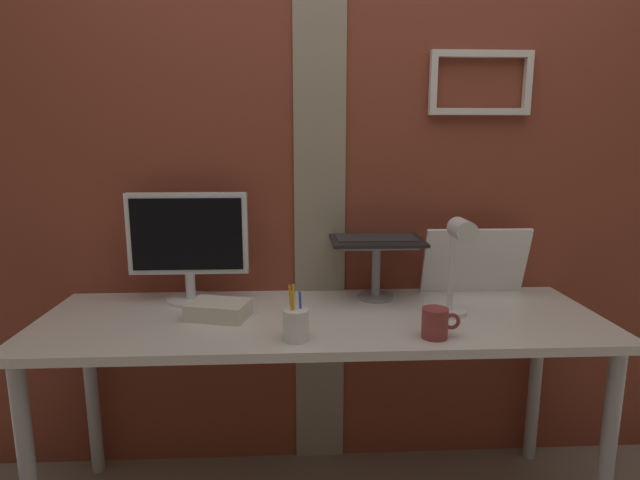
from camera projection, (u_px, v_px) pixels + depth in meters
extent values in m
cube|color=brown|center=(352.00, 158.00, 2.07)|extent=(3.28, 0.12, 2.54)
cube|color=gray|center=(320.00, 159.00, 1.99)|extent=(0.20, 0.01, 2.54)
cube|color=white|center=(482.00, 54.00, 1.94)|extent=(0.39, 0.03, 0.03)
cube|color=white|center=(479.00, 112.00, 1.98)|extent=(0.39, 0.03, 0.03)
cube|color=white|center=(433.00, 83.00, 1.95)|extent=(0.03, 0.03, 0.19)
cube|color=white|center=(528.00, 83.00, 1.96)|extent=(0.03, 0.03, 0.19)
cube|color=silver|center=(321.00, 320.00, 1.80)|extent=(1.94, 0.63, 0.03)
cylinder|color=#B2B2B7|center=(28.00, 470.00, 1.57)|extent=(0.05, 0.05, 0.71)
cylinder|color=#B2B2B7|center=(608.00, 452.00, 1.66)|extent=(0.05, 0.05, 0.71)
cylinder|color=#B2B2B7|center=(92.00, 390.00, 2.07)|extent=(0.05, 0.05, 0.71)
cylinder|color=#B2B2B7|center=(535.00, 380.00, 2.16)|extent=(0.05, 0.05, 0.71)
cylinder|color=white|center=(191.00, 299.00, 1.96)|extent=(0.18, 0.18, 0.01)
cylinder|color=white|center=(190.00, 286.00, 1.95)|extent=(0.04, 0.04, 0.10)
cube|color=white|center=(188.00, 234.00, 1.91)|extent=(0.44, 0.04, 0.30)
cube|color=black|center=(187.00, 234.00, 1.89)|extent=(0.40, 0.00, 0.27)
cylinder|color=gray|center=(375.00, 297.00, 1.99)|extent=(0.14, 0.14, 0.01)
cylinder|color=gray|center=(376.00, 270.00, 1.97)|extent=(0.03, 0.03, 0.20)
cube|color=gray|center=(377.00, 243.00, 1.95)|extent=(0.28, 0.22, 0.01)
cube|color=black|center=(377.00, 240.00, 1.95)|extent=(0.34, 0.26, 0.01)
cube|color=#2D2D30|center=(376.00, 237.00, 1.97)|extent=(0.30, 0.17, 0.00)
cube|color=black|center=(371.00, 207.00, 2.08)|extent=(0.34, 0.06, 0.20)
cube|color=black|center=(371.00, 207.00, 2.08)|extent=(0.31, 0.05, 0.17)
cube|color=white|center=(475.00, 261.00, 2.03)|extent=(0.41, 0.09, 0.27)
cylinder|color=white|center=(449.00, 312.00, 1.81)|extent=(0.12, 0.12, 0.02)
cylinder|color=white|center=(452.00, 265.00, 1.78)|extent=(0.02, 0.02, 0.32)
cylinder|color=white|center=(462.00, 230.00, 1.67)|extent=(0.07, 0.11, 0.07)
cylinder|color=white|center=(296.00, 325.00, 1.57)|extent=(0.08, 0.08, 0.10)
cylinder|color=orange|center=(292.00, 312.00, 1.55)|extent=(0.02, 0.03, 0.16)
cylinder|color=yellow|center=(294.00, 311.00, 1.56)|extent=(0.01, 0.01, 0.17)
cylinder|color=blue|center=(301.00, 314.00, 1.57)|extent=(0.02, 0.02, 0.14)
cylinder|color=maroon|center=(435.00, 323.00, 1.59)|extent=(0.08, 0.08, 0.09)
torus|color=maroon|center=(452.00, 321.00, 1.59)|extent=(0.05, 0.01, 0.05)
cube|color=silver|center=(219.00, 310.00, 1.77)|extent=(0.23, 0.19, 0.06)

